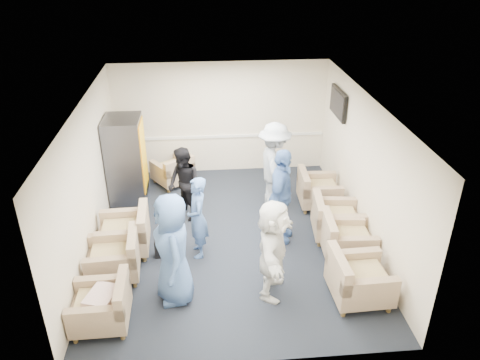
{
  "coord_description": "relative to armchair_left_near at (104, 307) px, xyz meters",
  "views": [
    {
      "loc": [
        -0.49,
        -7.49,
        5.16
      ],
      "look_at": [
        0.2,
        0.2,
        1.15
      ],
      "focal_mm": 35.0,
      "sensor_mm": 36.0,
      "label": 1
    }
  ],
  "objects": [
    {
      "name": "person_front_right",
      "position": [
        2.57,
        0.49,
        0.52
      ],
      "size": [
        0.91,
        1.64,
        1.69
      ],
      "primitive_type": "imported",
      "rotation": [
        0.0,
        0.0,
        1.29
      ],
      "color": "white",
      "rests_on": "floor"
    },
    {
      "name": "armchair_left_mid",
      "position": [
        0.02,
        1.14,
        0.01
      ],
      "size": [
        0.9,
        0.9,
        0.68
      ],
      "rotation": [
        0.0,
        0.0,
        -1.51
      ],
      "color": "#987E62",
      "rests_on": "floor"
    },
    {
      "name": "backpack",
      "position": [
        0.74,
        1.63,
        -0.11
      ],
      "size": [
        0.26,
        0.19,
        0.43
      ],
      "rotation": [
        0.0,
        0.0,
        0.02
      ],
      "color": "black",
      "rests_on": "floor"
    },
    {
      "name": "armchair_left_near",
      "position": [
        0.0,
        0.0,
        0.0
      ],
      "size": [
        0.83,
        0.83,
        0.66
      ],
      "rotation": [
        0.0,
        0.0,
        -1.56
      ],
      "color": "#987E62",
      "rests_on": "floor"
    },
    {
      "name": "front_wall",
      "position": [
        2.01,
        -0.91,
        1.02
      ],
      "size": [
        5.0,
        0.02,
        2.7
      ],
      "primitive_type": "cube",
      "color": "beige",
      "rests_on": "floor"
    },
    {
      "name": "chair_rail",
      "position": [
        2.01,
        5.07,
        0.57
      ],
      "size": [
        4.98,
        0.04,
        0.06
      ],
      "primitive_type": "cube",
      "color": "white",
      "rests_on": "back_wall"
    },
    {
      "name": "armchair_left_far",
      "position": [
        0.11,
        1.85,
        0.03
      ],
      "size": [
        0.93,
        0.93,
        0.72
      ],
      "rotation": [
        0.0,
        0.0,
        -1.53
      ],
      "color": "#987E62",
      "rests_on": "floor"
    },
    {
      "name": "tv",
      "position": [
        4.45,
        3.89,
        1.72
      ],
      "size": [
        0.1,
        1.0,
        0.58
      ],
      "color": "black",
      "rests_on": "right_wall"
    },
    {
      "name": "armchair_right_near",
      "position": [
        3.87,
        0.21,
        0.03
      ],
      "size": [
        0.92,
        0.92,
        0.72
      ],
      "rotation": [
        0.0,
        0.0,
        1.6
      ],
      "color": "#987E62",
      "rests_on": "floor"
    },
    {
      "name": "right_wall",
      "position": [
        4.51,
        2.09,
        1.02
      ],
      "size": [
        0.02,
        6.0,
        2.7
      ],
      "primitive_type": "cube",
      "color": "beige",
      "rests_on": "floor"
    },
    {
      "name": "armchair_right_far",
      "position": [
        3.94,
        3.17,
        0.01
      ],
      "size": [
        0.88,
        0.88,
        0.67
      ],
      "rotation": [
        0.0,
        0.0,
        1.53
      ],
      "color": "#987E62",
      "rests_on": "floor"
    },
    {
      "name": "back_wall",
      "position": [
        2.01,
        5.09,
        1.02
      ],
      "size": [
        5.0,
        0.02,
        2.7
      ],
      "primitive_type": "cube",
      "color": "beige",
      "rests_on": "floor"
    },
    {
      "name": "person_mid_left",
      "position": [
        1.41,
        1.64,
        0.44
      ],
      "size": [
        0.42,
        0.59,
        1.54
      ],
      "primitive_type": "imported",
      "rotation": [
        0.0,
        0.0,
        -1.48
      ],
      "color": "#4568A6",
      "rests_on": "floor"
    },
    {
      "name": "person_back_right",
      "position": [
        3.02,
        3.25,
        0.61
      ],
      "size": [
        0.78,
        1.26,
        1.87
      ],
      "primitive_type": "imported",
      "rotation": [
        0.0,
        0.0,
        1.64
      ],
      "color": "silver",
      "rests_on": "floor"
    },
    {
      "name": "armchair_corner",
      "position": [
        0.86,
        4.42,
        -0.02
      ],
      "size": [
        1.08,
        1.08,
        0.62
      ],
      "rotation": [
        0.0,
        0.0,
        3.74
      ],
      "color": "#987E62",
      "rests_on": "floor"
    },
    {
      "name": "vending_machine",
      "position": [
        -0.08,
        3.8,
        0.62
      ],
      "size": [
        0.77,
        0.89,
        1.89
      ],
      "color": "#4E4F56",
      "rests_on": "floor"
    },
    {
      "name": "armchair_right_midfar",
      "position": [
        3.98,
        1.99,
        0.02
      ],
      "size": [
        0.95,
        0.95,
        0.69
      ],
      "rotation": [
        0.0,
        0.0,
        1.46
      ],
      "color": "#987E62",
      "rests_on": "floor"
    },
    {
      "name": "person_front_left",
      "position": [
        1.02,
        0.5,
        0.6
      ],
      "size": [
        0.76,
        1.01,
        1.86
      ],
      "primitive_type": "imported",
      "rotation": [
        0.0,
        0.0,
        -1.37
      ],
      "color": "#4568A6",
      "rests_on": "floor"
    },
    {
      "name": "armchair_right_midnear",
      "position": [
        4.0,
        1.33,
        0.02
      ],
      "size": [
        0.91,
        0.91,
        0.69
      ],
      "rotation": [
        0.0,
        0.0,
        1.51
      ],
      "color": "#987E62",
      "rests_on": "floor"
    },
    {
      "name": "pillow",
      "position": [
        -0.01,
        -0.0,
        0.18
      ],
      "size": [
        0.52,
        0.6,
        0.15
      ],
      "primitive_type": "cube",
      "rotation": [
        0.0,
        0.0,
        -1.9
      ],
      "color": "silver",
      "rests_on": "armchair_left_near"
    },
    {
      "name": "person_mid_right",
      "position": [
        2.95,
        1.98,
        0.6
      ],
      "size": [
        0.82,
        1.18,
        1.86
      ],
      "primitive_type": "imported",
      "rotation": [
        0.0,
        0.0,
        1.2
      ],
      "color": "#4568A6",
      "rests_on": "floor"
    },
    {
      "name": "left_wall",
      "position": [
        -0.49,
        2.09,
        1.02
      ],
      "size": [
        0.02,
        6.0,
        2.7
      ],
      "primitive_type": "cube",
      "color": "beige",
      "rests_on": "floor"
    },
    {
      "name": "person_back_left",
      "position": [
        1.15,
        2.92,
        0.44
      ],
      "size": [
        0.89,
        0.94,
        1.53
      ],
      "primitive_type": "imported",
      "rotation": [
        0.0,
        0.0,
        -1.0
      ],
      "color": "black",
      "rests_on": "floor"
    },
    {
      "name": "ceiling",
      "position": [
        2.01,
        2.09,
        2.37
      ],
      "size": [
        6.0,
        6.0,
        0.0
      ],
      "primitive_type": "plane",
      "rotation": [
        3.14,
        0.0,
        0.0
      ],
      "color": "silver",
      "rests_on": "back_wall"
    },
    {
      "name": "floor",
      "position": [
        2.01,
        2.09,
        -0.33
      ],
      "size": [
        6.0,
        6.0,
        0.0
      ],
      "primitive_type": "plane",
      "color": "black",
      "rests_on": "ground"
    }
  ]
}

